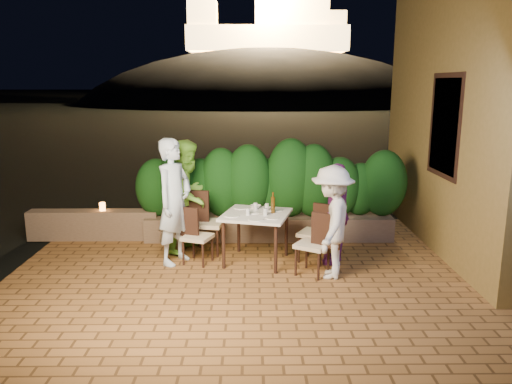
{
  "coord_description": "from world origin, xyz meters",
  "views": [
    {
      "loc": [
        -0.11,
        -5.94,
        2.63
      ],
      "look_at": [
        -0.03,
        1.24,
        1.05
      ],
      "focal_mm": 35.0,
      "sensor_mm": 36.0,
      "label": 1
    }
  ],
  "objects_px": {
    "chair_left_back": "(208,222)",
    "chair_right_back": "(314,232)",
    "diner_purple": "(337,214)",
    "parapet_lamp": "(102,207)",
    "dining_table": "(256,238)",
    "diner_blue": "(174,202)",
    "diner_white": "(332,222)",
    "chair_right_front": "(313,243)",
    "chair_left_front": "(198,236)",
    "beer_bottle": "(273,203)",
    "bowl": "(256,207)",
    "diner_green": "(188,196)"
  },
  "relations": [
    {
      "from": "bowl",
      "to": "diner_purple",
      "type": "height_order",
      "value": "diner_purple"
    },
    {
      "from": "diner_white",
      "to": "diner_purple",
      "type": "xyz_separation_m",
      "value": [
        0.16,
        0.55,
        -0.03
      ]
    },
    {
      "from": "chair_left_back",
      "to": "diner_blue",
      "type": "height_order",
      "value": "diner_blue"
    },
    {
      "from": "beer_bottle",
      "to": "diner_purple",
      "type": "bearing_deg",
      "value": -3.0
    },
    {
      "from": "chair_right_front",
      "to": "chair_right_back",
      "type": "bearing_deg",
      "value": -67.61
    },
    {
      "from": "diner_purple",
      "to": "parapet_lamp",
      "type": "distance_m",
      "value": 3.97
    },
    {
      "from": "chair_left_back",
      "to": "chair_right_back",
      "type": "relative_size",
      "value": 1.11
    },
    {
      "from": "chair_left_back",
      "to": "chair_right_front",
      "type": "bearing_deg",
      "value": -22.61
    },
    {
      "from": "parapet_lamp",
      "to": "dining_table",
      "type": "bearing_deg",
      "value": -23.96
    },
    {
      "from": "parapet_lamp",
      "to": "chair_left_back",
      "type": "bearing_deg",
      "value": -21.13
    },
    {
      "from": "dining_table",
      "to": "diner_purple",
      "type": "distance_m",
      "value": 1.24
    },
    {
      "from": "beer_bottle",
      "to": "chair_left_back",
      "type": "height_order",
      "value": "beer_bottle"
    },
    {
      "from": "dining_table",
      "to": "diner_green",
      "type": "height_order",
      "value": "diner_green"
    },
    {
      "from": "bowl",
      "to": "dining_table",
      "type": "bearing_deg",
      "value": -89.36
    },
    {
      "from": "beer_bottle",
      "to": "chair_right_back",
      "type": "distance_m",
      "value": 0.77
    },
    {
      "from": "bowl",
      "to": "diner_purple",
      "type": "bearing_deg",
      "value": -16.7
    },
    {
      "from": "chair_left_back",
      "to": "parapet_lamp",
      "type": "xyz_separation_m",
      "value": [
        -1.85,
        0.72,
        0.07
      ]
    },
    {
      "from": "chair_right_front",
      "to": "chair_left_front",
      "type": "bearing_deg",
      "value": 15.82
    },
    {
      "from": "dining_table",
      "to": "chair_left_front",
      "type": "distance_m",
      "value": 0.87
    },
    {
      "from": "diner_purple",
      "to": "chair_left_front",
      "type": "bearing_deg",
      "value": -76.53
    },
    {
      "from": "beer_bottle",
      "to": "chair_left_front",
      "type": "xyz_separation_m",
      "value": [
        -1.11,
        -0.05,
        -0.49
      ]
    },
    {
      "from": "chair_left_back",
      "to": "chair_right_back",
      "type": "height_order",
      "value": "chair_left_back"
    },
    {
      "from": "chair_left_back",
      "to": "diner_purple",
      "type": "height_order",
      "value": "diner_purple"
    },
    {
      "from": "dining_table",
      "to": "bowl",
      "type": "height_order",
      "value": "bowl"
    },
    {
      "from": "bowl",
      "to": "diner_blue",
      "type": "bearing_deg",
      "value": -164.86
    },
    {
      "from": "diner_purple",
      "to": "diner_green",
      "type": "bearing_deg",
      "value": -91.58
    },
    {
      "from": "dining_table",
      "to": "beer_bottle",
      "type": "height_order",
      "value": "beer_bottle"
    },
    {
      "from": "beer_bottle",
      "to": "diner_green",
      "type": "relative_size",
      "value": 0.18
    },
    {
      "from": "beer_bottle",
      "to": "chair_right_back",
      "type": "height_order",
      "value": "beer_bottle"
    },
    {
      "from": "diner_purple",
      "to": "bowl",
      "type": "bearing_deg",
      "value": -93.36
    },
    {
      "from": "beer_bottle",
      "to": "diner_green",
      "type": "xyz_separation_m",
      "value": [
        -1.31,
        0.55,
        -0.02
      ]
    },
    {
      "from": "diner_blue",
      "to": "chair_right_front",
      "type": "bearing_deg",
      "value": -76.59
    },
    {
      "from": "chair_left_front",
      "to": "chair_right_back",
      "type": "bearing_deg",
      "value": 22.87
    },
    {
      "from": "chair_right_back",
      "to": "parapet_lamp",
      "type": "height_order",
      "value": "chair_right_back"
    },
    {
      "from": "diner_white",
      "to": "diner_green",
      "type": "bearing_deg",
      "value": -103.44
    },
    {
      "from": "diner_purple",
      "to": "chair_left_back",
      "type": "bearing_deg",
      "value": -90.29
    },
    {
      "from": "beer_bottle",
      "to": "diner_white",
      "type": "xyz_separation_m",
      "value": [
        0.78,
        -0.6,
        -0.13
      ]
    },
    {
      "from": "chair_right_back",
      "to": "diner_white",
      "type": "xyz_separation_m",
      "value": [
        0.16,
        -0.61,
        0.33
      ]
    },
    {
      "from": "chair_left_back",
      "to": "diner_purple",
      "type": "distance_m",
      "value": 2.01
    },
    {
      "from": "dining_table",
      "to": "diner_green",
      "type": "xyz_separation_m",
      "value": [
        -1.06,
        0.57,
        0.51
      ]
    },
    {
      "from": "diner_green",
      "to": "parapet_lamp",
      "type": "relative_size",
      "value": 12.65
    },
    {
      "from": "diner_blue",
      "to": "diner_white",
      "type": "height_order",
      "value": "diner_blue"
    },
    {
      "from": "beer_bottle",
      "to": "chair_right_front",
      "type": "distance_m",
      "value": 0.87
    },
    {
      "from": "diner_purple",
      "to": "parapet_lamp",
      "type": "relative_size",
      "value": 10.71
    },
    {
      "from": "chair_left_front",
      "to": "bowl",
      "type": "bearing_deg",
      "value": 43.61
    },
    {
      "from": "dining_table",
      "to": "beer_bottle",
      "type": "bearing_deg",
      "value": 4.73
    },
    {
      "from": "dining_table",
      "to": "chair_right_back",
      "type": "xyz_separation_m",
      "value": [
        0.87,
        0.03,
        0.08
      ]
    },
    {
      "from": "chair_left_front",
      "to": "dining_table",
      "type": "bearing_deg",
      "value": 23.05
    },
    {
      "from": "chair_left_front",
      "to": "diner_blue",
      "type": "bearing_deg",
      "value": -165.78
    },
    {
      "from": "chair_left_front",
      "to": "chair_right_front",
      "type": "bearing_deg",
      "value": 4.9
    }
  ]
}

